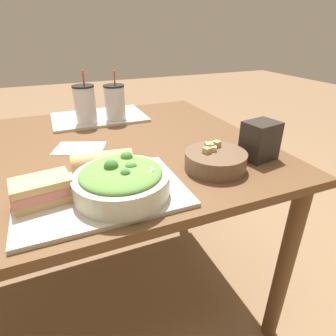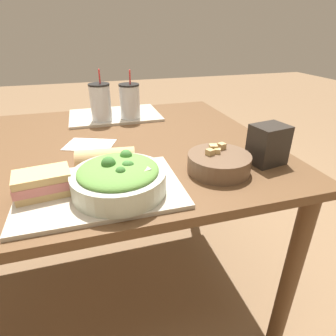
{
  "view_description": "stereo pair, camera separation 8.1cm",
  "coord_description": "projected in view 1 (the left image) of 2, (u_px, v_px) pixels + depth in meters",
  "views": [
    {
      "loc": [
        -0.02,
        -1.01,
        1.19
      ],
      "look_at": [
        0.26,
        -0.35,
        0.82
      ],
      "focal_mm": 30.0,
      "sensor_mm": 36.0,
      "label": 1
    },
    {
      "loc": [
        0.05,
        -1.04,
        1.19
      ],
      "look_at": [
        0.26,
        -0.35,
        0.82
      ],
      "focal_mm": 30.0,
      "sensor_mm": 36.0,
      "label": 2
    }
  ],
  "objects": [
    {
      "name": "ground_plane",
      "position": [
        92.0,
        296.0,
        1.38
      ],
      "size": [
        12.0,
        12.0,
        0.0
      ],
      "primitive_type": "plane",
      "color": "#846647"
    },
    {
      "name": "chip_bag",
      "position": [
        260.0,
        140.0,
        0.95
      ],
      "size": [
        0.12,
        0.11,
        0.13
      ],
      "rotation": [
        0.0,
        0.0,
        0.18
      ],
      "color": "#28231E",
      "rests_on": "dining_table"
    },
    {
      "name": "drink_cup_dark",
      "position": [
        85.0,
        106.0,
        1.26
      ],
      "size": [
        0.1,
        0.1,
        0.23
      ],
      "color": "silver",
      "rests_on": "tray_far"
    },
    {
      "name": "soup_bowl",
      "position": [
        215.0,
        160.0,
        0.89
      ],
      "size": [
        0.2,
        0.2,
        0.08
      ],
      "color": "brown",
      "rests_on": "dining_table"
    },
    {
      "name": "sandwich_near",
      "position": [
        42.0,
        190.0,
        0.7
      ],
      "size": [
        0.15,
        0.11,
        0.06
      ],
      "rotation": [
        0.0,
        0.0,
        0.13
      ],
      "color": "tan",
      "rests_on": "tray_near"
    },
    {
      "name": "tray_far",
      "position": [
        99.0,
        117.0,
        1.39
      ],
      "size": [
        0.44,
        0.3,
        0.01
      ],
      "color": "#BCB29E",
      "rests_on": "dining_table"
    },
    {
      "name": "dining_table",
      "position": [
        70.0,
        172.0,
        1.07
      ],
      "size": [
        1.47,
        1.07,
        0.78
      ],
      "color": "brown",
      "rests_on": "ground_plane"
    },
    {
      "name": "salad_bowl",
      "position": [
        122.0,
        180.0,
        0.73
      ],
      "size": [
        0.25,
        0.25,
        0.1
      ],
      "color": "beige",
      "rests_on": "tray_near"
    },
    {
      "name": "drink_cup_red",
      "position": [
        115.0,
        104.0,
        1.3
      ],
      "size": [
        0.1,
        0.1,
        0.22
      ],
      "color": "silver",
      "rests_on": "tray_far"
    },
    {
      "name": "tray_near",
      "position": [
        102.0,
        194.0,
        0.76
      ],
      "size": [
        0.44,
        0.3,
        0.01
      ],
      "color": "#BCB29E",
      "rests_on": "dining_table"
    },
    {
      "name": "napkin_folded",
      "position": [
        80.0,
        148.0,
        1.05
      ],
      "size": [
        0.21,
        0.18,
        0.0
      ],
      "color": "white",
      "rests_on": "dining_table"
    },
    {
      "name": "baguette_near",
      "position": [
        103.0,
        162.0,
        0.84
      ],
      "size": [
        0.18,
        0.09,
        0.07
      ],
      "rotation": [
        0.0,
        0.0,
        1.46
      ],
      "color": "tan",
      "rests_on": "tray_near"
    }
  ]
}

